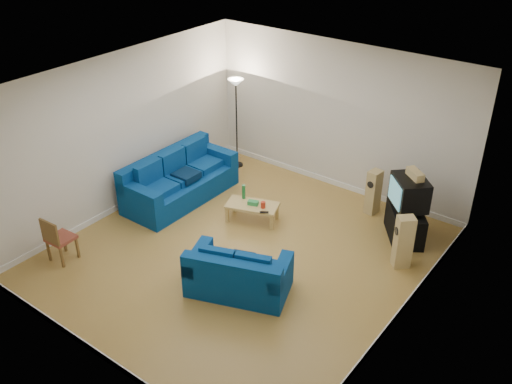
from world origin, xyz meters
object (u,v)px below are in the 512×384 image
Objects in this scene: sofa_loveseat at (238,277)px; tv_stand at (405,223)px; sofa_three_seat at (178,182)px; coffee_table at (252,207)px; television at (409,192)px.

sofa_loveseat reaches higher than tv_stand.
sofa_three_seat is 1.37× the size of sofa_loveseat.
coffee_table is at bearing 96.72° from sofa_three_seat.
sofa_three_seat is at bearing 130.08° from sofa_loveseat.
coffee_table is 2.94m from tv_stand.
television reaches higher than sofa_three_seat.
tv_stand is 1.12× the size of television.
coffee_table is 1.25× the size of television.
sofa_three_seat reaches higher than tv_stand.
coffee_table is at bearing -100.77° from tv_stand.
tv_stand is at bearing 44.28° from sofa_loveseat.
sofa_loveseat is 2.07× the size of television.
sofa_loveseat is 3.49m from tv_stand.
tv_stand is (2.66, 1.25, -0.01)m from coffee_table.
sofa_three_seat reaches higher than sofa_loveseat.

